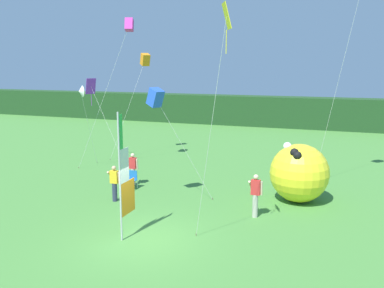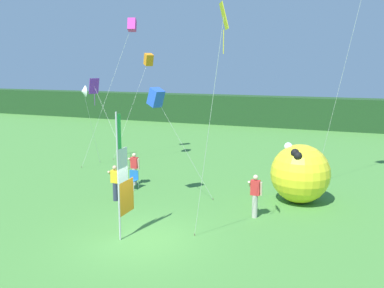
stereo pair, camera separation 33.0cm
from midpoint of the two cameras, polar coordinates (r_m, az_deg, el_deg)
ground_plane at (r=14.93m, az=-7.45°, el=-12.91°), size 120.00×120.00×0.00m
distant_treeline at (r=41.78m, az=11.17°, el=4.38°), size 80.00×2.40×2.93m
banner_flag at (r=14.55m, az=-9.92°, el=-4.67°), size 0.06×1.03×4.47m
person_near_banner at (r=21.16m, az=-8.54°, el=-3.30°), size 0.55×0.48×1.64m
person_mid_field at (r=16.73m, az=8.13°, el=-6.85°), size 0.55×0.48×1.75m
person_far_left at (r=18.83m, az=-11.08°, el=-5.19°), size 0.55×0.48×1.62m
inflatable_balloon at (r=18.90m, az=14.00°, el=-3.87°), size 2.59×2.59×2.64m
folding_chair at (r=20.62m, az=-8.76°, el=-4.71°), size 0.51×0.51×0.89m
kite_orange_box_0 at (r=28.00m, az=-6.79°, el=11.37°), size 1.85×2.91×6.75m
kite_blue_box_1 at (r=17.80m, az=-5.55°, el=6.33°), size 2.68×1.51×5.05m
kite_white_delta_2 at (r=24.11m, az=-15.39°, el=6.91°), size 0.72×2.21×4.85m
kite_yellow_diamond_3 at (r=12.80m, az=3.70°, el=14.98°), size 1.49×1.21×7.77m
kite_purple_diamond_4 at (r=26.09m, az=-13.90°, el=7.30°), size 3.01×1.24×5.19m
kite_magenta_box_6 at (r=24.70m, az=-9.03°, el=15.74°), size 3.08×1.97×8.60m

